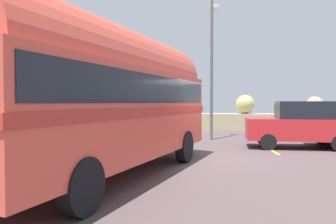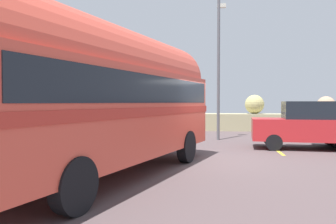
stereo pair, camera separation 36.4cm
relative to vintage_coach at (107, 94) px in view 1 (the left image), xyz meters
name	(u,v)px [view 1 (the left image)]	position (x,y,z in m)	size (l,w,h in m)	color
ground	(202,161)	(2.31, 2.60, -2.04)	(32.00, 26.00, 0.02)	#524345
breakwater	(201,120)	(2.38, 14.40, -1.40)	(31.36, 2.06, 2.34)	tan
vintage_coach	(107,94)	(0.00, 0.00, 0.00)	(4.69, 8.91, 3.70)	black
parked_car_nearest	(301,124)	(6.25, 5.76, -1.08)	(4.22, 2.03, 1.86)	black
lamp_post	(212,62)	(2.85, 8.65, 1.75)	(0.44, 0.88, 6.77)	#5B5B60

